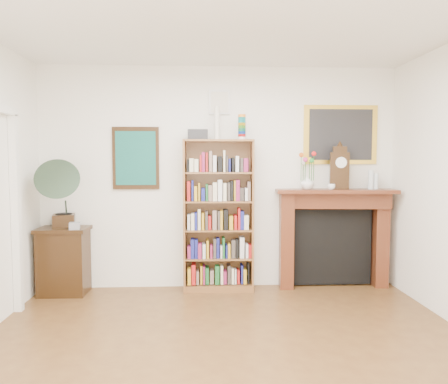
# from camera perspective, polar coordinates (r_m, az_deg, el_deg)

# --- Properties ---
(room) EXTENTS (4.51, 5.01, 2.81)m
(room) POSITION_cam_1_polar(r_m,az_deg,el_deg) (3.07, 1.41, -0.08)
(room) COLOR #533219
(room) RESTS_ON ground
(teal_poster) EXTENTS (0.58, 0.04, 0.78)m
(teal_poster) POSITION_cam_1_polar(r_m,az_deg,el_deg) (5.59, -11.44, 4.35)
(teal_poster) COLOR black
(teal_poster) RESTS_ON back_wall
(small_picture) EXTENTS (0.26, 0.04, 0.30)m
(small_picture) POSITION_cam_1_polar(r_m,az_deg,el_deg) (5.58, -0.60, 11.64)
(small_picture) COLOR white
(small_picture) RESTS_ON back_wall
(gilt_painting) EXTENTS (0.95, 0.04, 0.75)m
(gilt_painting) POSITION_cam_1_polar(r_m,az_deg,el_deg) (5.82, 14.96, 7.24)
(gilt_painting) COLOR yellow
(gilt_painting) RESTS_ON back_wall
(bookshelf) EXTENTS (0.87, 0.33, 2.16)m
(bookshelf) POSITION_cam_1_polar(r_m,az_deg,el_deg) (5.41, -0.71, -1.94)
(bookshelf) COLOR brown
(bookshelf) RESTS_ON floor
(side_cabinet) EXTENTS (0.60, 0.44, 0.81)m
(side_cabinet) POSITION_cam_1_polar(r_m,az_deg,el_deg) (5.70, -20.18, -8.43)
(side_cabinet) COLOR black
(side_cabinet) RESTS_ON floor
(fireplace) EXTENTS (1.51, 0.46, 1.26)m
(fireplace) POSITION_cam_1_polar(r_m,az_deg,el_deg) (5.77, 14.09, -4.68)
(fireplace) COLOR #441E0F
(fireplace) RESTS_ON floor
(gramophone) EXTENTS (0.63, 0.72, 0.82)m
(gramophone) POSITION_cam_1_polar(r_m,az_deg,el_deg) (5.51, -20.72, 0.29)
(gramophone) COLOR black
(gramophone) RESTS_ON side_cabinet
(cd_stack) EXTENTS (0.14, 0.14, 0.08)m
(cd_stack) POSITION_cam_1_polar(r_m,az_deg,el_deg) (5.45, -18.94, -4.21)
(cd_stack) COLOR #B0B1BD
(cd_stack) RESTS_ON side_cabinet
(mantel_clock) EXTENTS (0.25, 0.17, 0.53)m
(mantel_clock) POSITION_cam_1_polar(r_m,az_deg,el_deg) (5.66, 14.84, 2.96)
(mantel_clock) COLOR black
(mantel_clock) RESTS_ON fireplace
(flower_vase) EXTENTS (0.20, 0.20, 0.17)m
(flower_vase) POSITION_cam_1_polar(r_m,az_deg,el_deg) (5.57, 10.81, 1.24)
(flower_vase) COLOR white
(flower_vase) RESTS_ON fireplace
(teacup) EXTENTS (0.12, 0.12, 0.07)m
(teacup) POSITION_cam_1_polar(r_m,az_deg,el_deg) (5.59, 13.86, 0.69)
(teacup) COLOR white
(teacup) RESTS_ON fireplace
(bottle_left) EXTENTS (0.07, 0.07, 0.24)m
(bottle_left) POSITION_cam_1_polar(r_m,az_deg,el_deg) (5.79, 18.64, 1.54)
(bottle_left) COLOR silver
(bottle_left) RESTS_ON fireplace
(bottle_right) EXTENTS (0.06, 0.06, 0.20)m
(bottle_right) POSITION_cam_1_polar(r_m,az_deg,el_deg) (5.82, 19.23, 1.34)
(bottle_right) COLOR silver
(bottle_right) RESTS_ON fireplace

